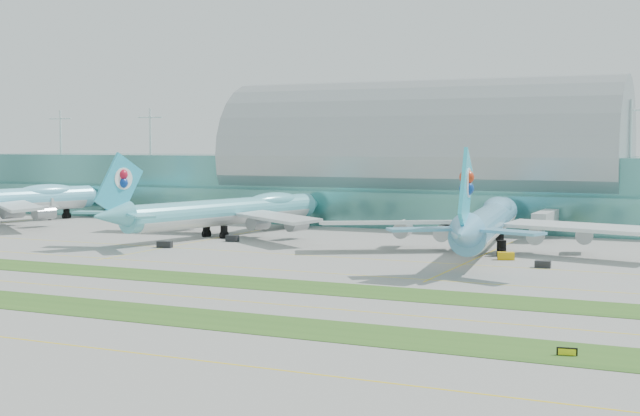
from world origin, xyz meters
The scene contains 14 objects.
ground centered at (0.00, 0.00, 0.00)m, with size 700.00×700.00×0.00m, color gray.
terminal centered at (0.01, 128.79, 14.23)m, with size 340.00×69.10×36.00m.
grass_strip_near centered at (0.00, -28.00, 0.04)m, with size 420.00×12.00×0.08m, color #2D591E.
grass_strip_far centered at (0.00, 2.00, 0.04)m, with size 420.00×12.00×0.08m, color #2D591E.
taxiline_b centered at (0.00, -14.00, 0.01)m, with size 420.00×0.35×0.01m, color yellow.
taxiline_c centered at (0.00, 18.00, 0.01)m, with size 420.00×0.35×0.01m, color yellow.
taxiline_d centered at (0.00, 40.00, 0.01)m, with size 420.00×0.35×0.01m, color yellow.
airliner_b centered at (-31.81, 67.39, 6.72)m, with size 67.82×78.23×21.79m.
airliner_c centered at (37.77, 60.49, 7.13)m, with size 73.37×83.91×23.11m.
gse_c centered at (-31.71, 39.02, 0.74)m, with size 3.44×1.55×1.47m, color black.
gse_d centered at (-24.05, 56.38, 0.78)m, with size 3.00×1.58×1.56m, color black.
gse_e centered at (43.98, 50.41, 0.79)m, with size 3.36×1.70×1.59m, color gold.
gse_f centered at (53.07, 41.69, 0.66)m, with size 2.95×1.62×1.32m, color black.
taxiway_sign_east centered at (69.03, -29.12, 0.48)m, with size 2.30×0.63×0.97m.
Camera 1 is at (84.82, -129.76, 23.72)m, focal length 50.00 mm.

